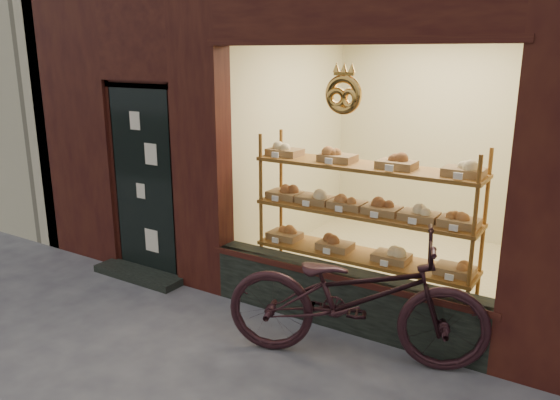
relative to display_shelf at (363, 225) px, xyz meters
The scene contains 2 objects.
display_shelf is the anchor object (origin of this frame).
bicycle 1.01m from the display_shelf, 69.21° to the right, with size 0.75×2.14×1.12m, color black.
Camera 1 is at (2.47, -2.13, 2.48)m, focal length 35.00 mm.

